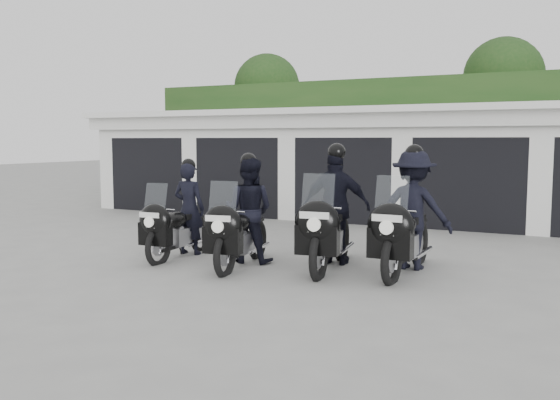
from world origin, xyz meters
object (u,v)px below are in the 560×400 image
at_px(police_bike_c, 333,213).
at_px(police_bike_a, 181,217).
at_px(police_bike_d, 410,216).
at_px(police_bike_b, 245,216).

bearing_deg(police_bike_c, police_bike_a, -178.89).
relative_size(police_bike_c, police_bike_d, 1.01).
bearing_deg(police_bike_a, police_bike_c, 6.28).
bearing_deg(police_bike_d, police_bike_c, -167.66).
height_order(police_bike_b, police_bike_d, police_bike_d).
bearing_deg(police_bike_c, police_bike_d, 3.13).
bearing_deg(police_bike_d, police_bike_a, -169.06).
distance_m(police_bike_a, police_bike_c, 2.85).
xyz_separation_m(police_bike_a, police_bike_c, (2.81, 0.42, 0.17)).
height_order(police_bike_a, police_bike_b, police_bike_b).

